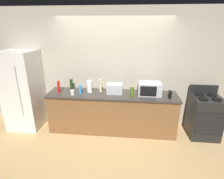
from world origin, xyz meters
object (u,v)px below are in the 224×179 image
Objects in this scene: paper_towel_roll at (90,86)px; microwave at (150,89)px; refrigerator at (23,90)px; bottle_olive_oil at (132,92)px; bottle_hand_soap at (101,86)px; cordless_phone at (170,94)px; bottle_spray_cleaner at (80,89)px; mug_white at (72,93)px; bottle_hot_sauce at (59,87)px; stove_range at (204,116)px; toaster_oven at (115,88)px; bottle_wine at (71,84)px.

microwave is at bearing -0.10° from paper_towel_roll.
refrigerator is 2.49m from bottle_olive_oil.
cordless_phone is at bearing -7.87° from bottle_hand_soap.
bottle_spray_cleaner reaches higher than mug_white.
bottle_olive_oil is (1.62, -0.15, -0.01)m from bottle_hot_sauce.
cordless_phone is 0.53× the size of bottle_hand_soap.
paper_towel_roll is 0.21m from bottle_spray_cleaner.
mug_white is at bearing -173.18° from microwave.
stove_range is at bearing 0.33° from bottle_hot_sauce.
toaster_oven is 1.48× the size of bottle_olive_oil.
bottle_wine reaches higher than stove_range.
mug_white is at bearing -166.88° from toaster_oven.
bottle_wine is (-1.03, 0.15, 0.02)m from toaster_oven.
refrigerator is 2.86m from microwave.
bottle_hot_sauce is (-1.24, -0.08, 0.02)m from toaster_oven.
refrigerator reaches higher than cordless_phone.
bottle_spray_cleaner is at bearing 39.95° from mug_white.
stove_range is 7.20× the size of cordless_phone.
bottle_spray_cleaner reaches higher than stove_range.
bottle_wine is at bearing 174.15° from cordless_phone.
mug_white is at bearing -6.97° from refrigerator.
refrigerator is at bearing -178.36° from toaster_oven.
stove_range is 1.33m from microwave.
bottle_hot_sauce is at bearing -179.78° from cordless_phone.
bottle_olive_oil is at bearing -20.86° from bottle_hand_soap.
microwave is at bearing 6.82° from mug_white.
toaster_oven is at bearing 3.61° from bottle_hot_sauce.
cordless_phone is at bearing -20.20° from microwave.
bottle_hot_sauce is at bearing 178.79° from bottle_spray_cleaner.
refrigerator is 1.67× the size of stove_range.
paper_towel_roll is (1.54, 0.05, 0.13)m from refrigerator.
bottle_hand_soap is at bearing -8.45° from bottle_wine.
cordless_phone is at bearing -7.97° from toaster_oven.
bottle_spray_cleaner is at bearing -162.91° from bottle_hand_soap.
microwave is 0.43m from bottle_olive_oil.
toaster_oven is (-0.75, 0.01, -0.03)m from microwave.
mug_white is (-1.27, 0.02, -0.06)m from bottle_olive_oil.
microwave reaches higher than bottle_spray_cleaner.
microwave is 1.78m from bottle_wine.
stove_range is 2.02m from toaster_oven.
paper_towel_roll is (-1.31, 0.00, 0.00)m from microwave.
microwave is 4.52× the size of mug_white.
refrigerator is at bearing 176.23° from bottle_olive_oil.
bottle_hand_soap is (0.24, 0.05, 0.01)m from paper_towel_roll.
toaster_oven is 0.76m from bottle_spray_cleaner.
bottle_wine is 1.45m from bottle_olive_oil.
bottle_wine is 0.94× the size of bottle_hot_sauce.
toaster_oven is 0.33m from bottle_hand_soap.
stove_range is at bearing -2.30° from microwave.
bottle_wine is 0.39m from mug_white.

